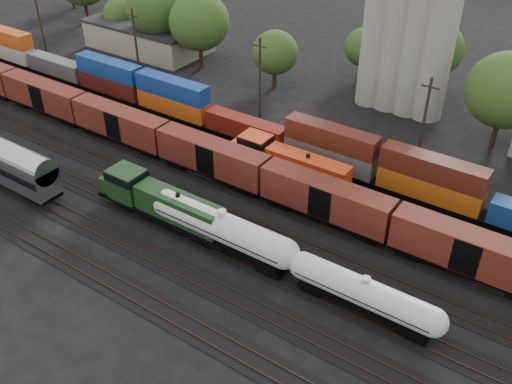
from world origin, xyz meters
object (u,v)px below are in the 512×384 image
Objects in this scene: green_locomotive at (157,201)px; orange_locomotive at (286,161)px; grain_silo at (406,36)px; tank_car_a at (222,228)px.

green_locomotive is 16.57m from orange_locomotive.
grain_silo is at bearing 82.55° from orange_locomotive.
tank_car_a is 41.90m from grain_silo.
green_locomotive reaches higher than orange_locomotive.
tank_car_a is 0.61× the size of grain_silo.
grain_silo is at bearing 75.72° from green_locomotive.
grain_silo is at bearing 87.76° from tank_car_a.
tank_car_a reaches higher than orange_locomotive.
green_locomotive is 1.01× the size of orange_locomotive.
orange_locomotive is at bearing 96.83° from tank_car_a.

